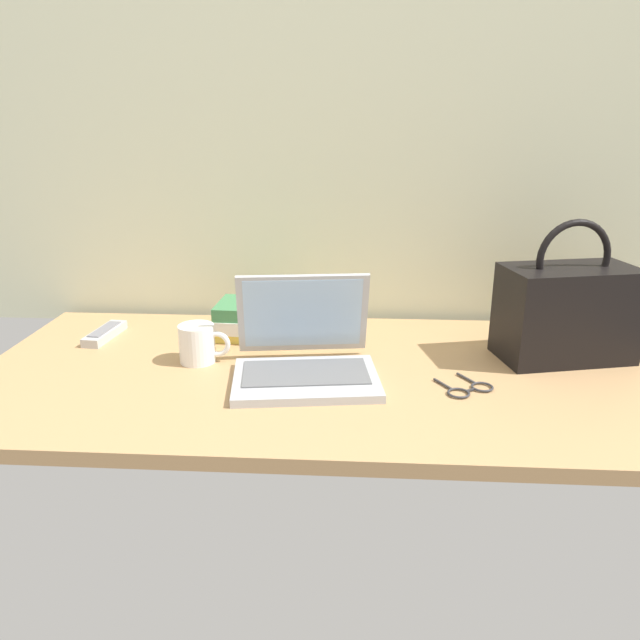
{
  "coord_description": "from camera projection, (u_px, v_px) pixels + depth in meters",
  "views": [
    {
      "loc": [
        0.05,
        -1.27,
        0.58
      ],
      "look_at": [
        -0.03,
        0.0,
        0.15
      ],
      "focal_mm": 34.26,
      "sensor_mm": 36.0,
      "label": 1
    }
  ],
  "objects": [
    {
      "name": "desk",
      "position": [
        331.0,
        377.0,
        1.38
      ],
      "size": [
        1.6,
        0.76,
        0.03
      ],
      "color": "tan",
      "rests_on": "ground"
    },
    {
      "name": "laptop",
      "position": [
        305.0,
        356.0,
        1.34
      ],
      "size": [
        0.34,
        0.31,
        0.21
      ],
      "color": "#B2B5BA",
      "rests_on": "desk"
    },
    {
      "name": "coffee_mug",
      "position": [
        198.0,
        343.0,
        1.42
      ],
      "size": [
        0.12,
        0.08,
        0.09
      ],
      "color": "white",
      "rests_on": "desk"
    },
    {
      "name": "remote_control_near",
      "position": [
        105.0,
        333.0,
        1.58
      ],
      "size": [
        0.06,
        0.16,
        0.02
      ],
      "color": "#B7B7B7",
      "rests_on": "desk"
    },
    {
      "name": "eyeglasses",
      "position": [
        469.0,
        389.0,
        1.28
      ],
      "size": [
        0.13,
        0.14,
        0.01
      ],
      "color": "#333338",
      "rests_on": "desk"
    },
    {
      "name": "handbag",
      "position": [
        567.0,
        311.0,
        1.42
      ],
      "size": [
        0.33,
        0.22,
        0.33
      ],
      "color": "black",
      "rests_on": "desk"
    },
    {
      "name": "book_stack",
      "position": [
        251.0,
        320.0,
        1.58
      ],
      "size": [
        0.21,
        0.17,
        0.09
      ],
      "color": "#D8BF4C",
      "rests_on": "desk"
    }
  ]
}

